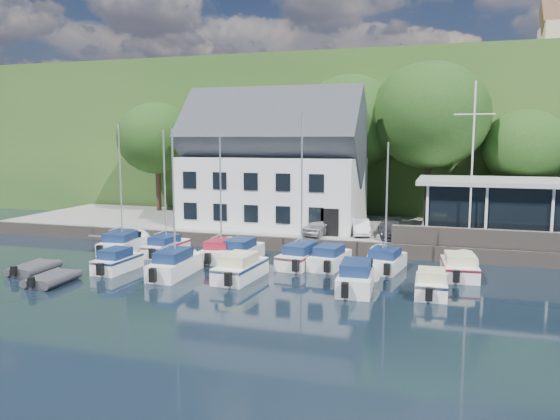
# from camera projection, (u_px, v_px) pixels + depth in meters

# --- Properties ---
(ground) EXTENTS (180.00, 180.00, 0.00)m
(ground) POSITION_uv_depth(u_px,v_px,m) (306.00, 300.00, 27.03)
(ground) COLOR black
(ground) RESTS_ON ground
(quay) EXTENTS (60.00, 13.00, 1.00)m
(quay) POSITION_uv_depth(u_px,v_px,m) (361.00, 233.00, 43.55)
(quay) COLOR gray
(quay) RESTS_ON ground
(quay_face) EXTENTS (60.00, 0.30, 1.00)m
(quay_face) POSITION_uv_depth(u_px,v_px,m) (346.00, 248.00, 37.39)
(quay_face) COLOR #61574E
(quay_face) RESTS_ON ground
(hillside) EXTENTS (160.00, 75.00, 16.00)m
(hillside) POSITION_uv_depth(u_px,v_px,m) (406.00, 138.00, 84.72)
(hillside) COLOR #2B501E
(hillside) RESTS_ON ground
(field_patch) EXTENTS (50.00, 30.00, 0.30)m
(field_patch) POSITION_uv_depth(u_px,v_px,m) (461.00, 88.00, 88.90)
(field_patch) COLOR #575E2F
(field_patch) RESTS_ON hillside
(harbor_building) EXTENTS (14.40, 8.20, 8.70)m
(harbor_building) POSITION_uv_depth(u_px,v_px,m) (274.00, 171.00, 44.01)
(harbor_building) COLOR white
(harbor_building) RESTS_ON quay
(club_pavilion) EXTENTS (13.20, 7.20, 4.10)m
(club_pavilion) POSITION_uv_depth(u_px,v_px,m) (514.00, 209.00, 38.58)
(club_pavilion) COLOR black
(club_pavilion) RESTS_ON quay
(seawall) EXTENTS (18.00, 0.50, 1.20)m
(seawall) POSITION_uv_depth(u_px,v_px,m) (538.00, 241.00, 34.11)
(seawall) COLOR #61574E
(seawall) RESTS_ON quay
(gangway) EXTENTS (1.20, 6.00, 1.40)m
(gangway) POSITION_uv_depth(u_px,v_px,m) (121.00, 247.00, 40.38)
(gangway) COLOR silver
(gangway) RESTS_ON ground
(car_silver) EXTENTS (2.37, 4.03, 1.29)m
(car_silver) POSITION_uv_depth(u_px,v_px,m) (320.00, 226.00, 39.74)
(car_silver) COLOR #B9B9BE
(car_silver) RESTS_ON quay
(car_white) EXTENTS (1.99, 3.66, 1.15)m
(car_white) POSITION_uv_depth(u_px,v_px,m) (360.00, 227.00, 39.73)
(car_white) COLOR silver
(car_white) RESTS_ON quay
(car_dgrey) EXTENTS (2.35, 4.29, 1.18)m
(car_dgrey) POSITION_uv_depth(u_px,v_px,m) (391.00, 229.00, 38.69)
(car_dgrey) COLOR #323338
(car_dgrey) RESTS_ON quay
(car_blue) EXTENTS (1.99, 3.63, 1.18)m
(car_blue) POSITION_uv_depth(u_px,v_px,m) (434.00, 231.00, 38.04)
(car_blue) COLOR navy
(car_blue) RESTS_ON quay
(flagpole) EXTENTS (2.56, 0.20, 10.66)m
(flagpole) POSITION_uv_depth(u_px,v_px,m) (472.00, 164.00, 35.72)
(flagpole) COLOR white
(flagpole) RESTS_ON quay
(tree_0) EXTENTS (7.63, 7.63, 10.42)m
(tree_0) POSITION_uv_depth(u_px,v_px,m) (158.00, 157.00, 52.59)
(tree_0) COLOR black
(tree_0) RESTS_ON quay
(tree_1) EXTENTS (7.85, 7.85, 10.73)m
(tree_1) POSITION_uv_depth(u_px,v_px,m) (241.00, 156.00, 50.74)
(tree_1) COLOR black
(tree_1) RESTS_ON quay
(tree_2) EXTENTS (9.15, 9.15, 12.51)m
(tree_2) POSITION_uv_depth(u_px,v_px,m) (350.00, 147.00, 48.05)
(tree_2) COLOR black
(tree_2) RESTS_ON quay
(tree_3) EXTENTS (9.65, 9.65, 13.19)m
(tree_3) POSITION_uv_depth(u_px,v_px,m) (429.00, 143.00, 44.74)
(tree_3) COLOR black
(tree_3) RESTS_ON quay
(tree_4) EXTENTS (6.81, 6.81, 9.30)m
(tree_4) POSITION_uv_depth(u_px,v_px,m) (524.00, 167.00, 43.99)
(tree_4) COLOR black
(tree_4) RESTS_ON quay
(boat_r1_0) EXTENTS (2.82, 6.27, 8.82)m
(boat_r1_0) POSITION_uv_depth(u_px,v_px,m) (121.00, 190.00, 38.04)
(boat_r1_0) COLOR white
(boat_r1_0) RESTS_ON ground
(boat_r1_1) EXTENTS (2.12, 5.72, 8.28)m
(boat_r1_1) POSITION_uv_depth(u_px,v_px,m) (165.00, 195.00, 37.19)
(boat_r1_1) COLOR white
(boat_r1_1) RESTS_ON ground
(boat_r1_2) EXTENTS (2.17, 5.31, 8.51)m
(boat_r1_2) POSITION_uv_depth(u_px,v_px,m) (221.00, 196.00, 35.48)
(boat_r1_2) COLOR white
(boat_r1_2) RESTS_ON ground
(boat_r1_3) EXTENTS (2.15, 5.93, 1.48)m
(boat_r1_3) POSITION_uv_depth(u_px,v_px,m) (242.00, 249.00, 35.81)
(boat_r1_3) COLOR white
(boat_r1_3) RESTS_ON ground
(boat_r1_4) EXTENTS (2.72, 6.81, 8.82)m
(boat_r1_4) POSITION_uv_depth(u_px,v_px,m) (302.00, 196.00, 34.06)
(boat_r1_4) COLOR white
(boat_r1_4) RESTS_ON ground
(boat_r1_5) EXTENTS (2.57, 5.61, 1.42)m
(boat_r1_5) POSITION_uv_depth(u_px,v_px,m) (330.00, 256.00, 33.94)
(boat_r1_5) COLOR white
(boat_r1_5) RESTS_ON ground
(boat_r1_6) EXTENTS (2.84, 5.47, 8.34)m
(boat_r1_6) POSITION_uv_depth(u_px,v_px,m) (387.00, 202.00, 32.82)
(boat_r1_6) COLOR white
(boat_r1_6) RESTS_ON ground
(boat_r1_7) EXTENTS (2.52, 5.73, 1.40)m
(boat_r1_7) POSITION_uv_depth(u_px,v_px,m) (459.00, 265.00, 31.64)
(boat_r1_7) COLOR white
(boat_r1_7) RESTS_ON ground
(boat_r2_0) EXTENTS (1.88, 4.85, 1.41)m
(boat_r2_0) POSITION_uv_depth(u_px,v_px,m) (117.00, 259.00, 33.00)
(boat_r2_0) COLOR white
(boat_r2_0) RESTS_ON ground
(boat_r2_1) EXTENTS (1.98, 6.45, 9.58)m
(boat_r2_1) POSITION_uv_depth(u_px,v_px,m) (173.00, 194.00, 31.40)
(boat_r2_1) COLOR white
(boat_r2_1) RESTS_ON ground
(boat_r2_2) EXTENTS (2.43, 6.05, 1.52)m
(boat_r2_2) POSITION_uv_depth(u_px,v_px,m) (240.00, 266.00, 31.07)
(boat_r2_2) COLOR white
(boat_r2_2) RESTS_ON ground
(boat_r2_3) EXTENTS (2.34, 6.53, 1.56)m
(boat_r2_3) POSITION_uv_depth(u_px,v_px,m) (356.00, 275.00, 29.02)
(boat_r2_3) COLOR white
(boat_r2_3) RESTS_ON ground
(boat_r2_4) EXTENTS (1.85, 4.58, 1.35)m
(boat_r2_4) POSITION_uv_depth(u_px,v_px,m) (431.00, 282.00, 27.97)
(boat_r2_4) COLOR white
(boat_r2_4) RESTS_ON ground
(dinghy_0) EXTENTS (2.07, 3.29, 0.75)m
(dinghy_0) POSITION_uv_depth(u_px,v_px,m) (34.00, 267.00, 32.50)
(dinghy_0) COLOR #343438
(dinghy_0) RESTS_ON ground
(dinghy_1) EXTENTS (2.05, 3.27, 0.74)m
(dinghy_1) POSITION_uv_depth(u_px,v_px,m) (52.00, 277.00, 30.06)
(dinghy_1) COLOR #343438
(dinghy_1) RESTS_ON ground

